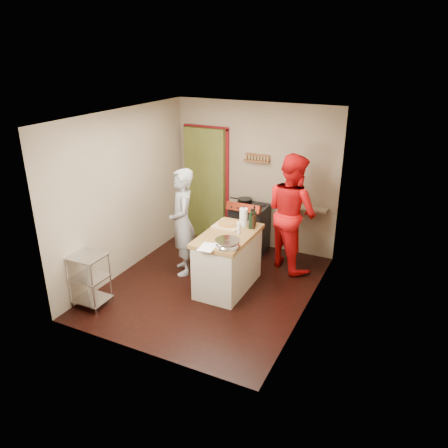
% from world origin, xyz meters
% --- Properties ---
extents(floor, '(3.50, 3.50, 0.00)m').
position_xyz_m(floor, '(0.00, 0.00, 0.00)').
color(floor, black).
rests_on(floor, ground).
extents(back_wall, '(3.00, 0.44, 2.60)m').
position_xyz_m(back_wall, '(-0.64, 1.78, 1.13)').
color(back_wall, gray).
rests_on(back_wall, ground).
extents(left_wall, '(0.04, 3.50, 2.60)m').
position_xyz_m(left_wall, '(-1.50, 0.00, 1.30)').
color(left_wall, gray).
rests_on(left_wall, ground).
extents(right_wall, '(0.04, 3.50, 2.60)m').
position_xyz_m(right_wall, '(1.50, 0.00, 1.30)').
color(right_wall, gray).
rests_on(right_wall, ground).
extents(ceiling, '(3.00, 3.50, 0.02)m').
position_xyz_m(ceiling, '(0.00, 0.00, 2.61)').
color(ceiling, white).
rests_on(ceiling, back_wall).
extents(stove, '(0.60, 0.63, 1.00)m').
position_xyz_m(stove, '(0.05, 1.42, 0.45)').
color(stove, black).
rests_on(stove, ground).
extents(wire_shelving, '(0.48, 0.40, 0.80)m').
position_xyz_m(wire_shelving, '(-1.28, -1.20, 0.44)').
color(wire_shelving, silver).
rests_on(wire_shelving, ground).
extents(island, '(0.72, 1.29, 1.20)m').
position_xyz_m(island, '(0.26, 0.10, 0.47)').
color(island, '#B9AE9D').
rests_on(island, ground).
extents(person_stripe, '(0.71, 0.76, 1.73)m').
position_xyz_m(person_stripe, '(-0.61, 0.25, 0.87)').
color(person_stripe, '#A6A5AA').
rests_on(person_stripe, ground).
extents(person_red, '(1.18, 1.13, 1.93)m').
position_xyz_m(person_red, '(0.88, 1.19, 0.96)').
color(person_red, red).
rests_on(person_red, ground).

